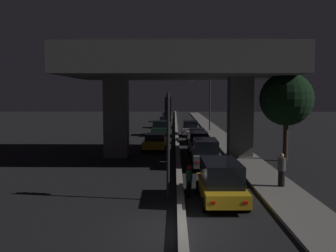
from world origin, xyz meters
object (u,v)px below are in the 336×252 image
(car_taxi_yellow_lead, at_px, (221,180))
(car_grey_second, at_px, (205,153))
(car_white_fourth, at_px, (196,136))
(car_grey_third_oncoming, at_px, (166,122))
(traffic_light_left_of_median, at_px, (168,127))
(car_dark_green_second_oncoming, at_px, (160,128))
(car_taxi_yellow_lead_oncoming, at_px, (155,142))
(car_silver_fifth, at_px, (190,128))
(street_lamp, at_px, (206,99))
(car_grey_third, at_px, (199,142))
(car_taxi_yellow_fourth_oncoming, at_px, (167,117))
(pedestrian_on_sidewalk, at_px, (282,170))
(motorcycle_black_filtering_near, at_px, (189,182))

(car_taxi_yellow_lead, distance_m, car_grey_second, 8.41)
(car_white_fourth, bearing_deg, car_grey_third_oncoming, 9.04)
(car_taxi_yellow_lead, bearing_deg, traffic_light_left_of_median, 83.36)
(car_white_fourth, xyz_separation_m, car_dark_green_second_oncoming, (-3.95, 7.51, 0.15))
(car_taxi_yellow_lead_oncoming, bearing_deg, car_dark_green_second_oncoming, -178.12)
(car_silver_fifth, relative_size, car_taxi_yellow_lead_oncoming, 0.94)
(street_lamp, xyz_separation_m, car_white_fourth, (-2.06, -13.38, -3.52))
(traffic_light_left_of_median, height_order, car_taxi_yellow_lead_oncoming, traffic_light_left_of_median)
(traffic_light_left_of_median, bearing_deg, street_lamp, 82.55)
(car_grey_third, xyz_separation_m, car_silver_fifth, (-0.17, 13.00, 0.09))
(street_lamp, relative_size, car_taxi_yellow_fourth_oncoming, 1.58)
(car_grey_third_oncoming, distance_m, pedestrian_on_sidewalk, 38.04)
(car_grey_second, bearing_deg, car_grey_third, 0.79)
(pedestrian_on_sidewalk, bearing_deg, car_taxi_yellow_lead_oncoming, 116.89)
(car_dark_green_second_oncoming, bearing_deg, car_taxi_yellow_fourth_oncoming, 178.51)
(car_grey_third, xyz_separation_m, car_white_fourth, (0.16, 6.36, -0.12))
(traffic_light_left_of_median, relative_size, car_dark_green_second_oncoming, 1.22)
(car_taxi_yellow_fourth_oncoming, bearing_deg, street_lamp, 17.81)
(traffic_light_left_of_median, distance_m, street_lamp, 35.13)
(traffic_light_left_of_median, height_order, car_white_fourth, traffic_light_left_of_median)
(car_white_fourth, relative_size, pedestrian_on_sidewalk, 2.64)
(car_white_fourth, bearing_deg, car_taxi_yellow_lead, 177.87)
(motorcycle_black_filtering_near, xyz_separation_m, pedestrian_on_sidewalk, (4.77, 1.07, 0.38))
(street_lamp, height_order, car_dark_green_second_oncoming, street_lamp)
(traffic_light_left_of_median, bearing_deg, car_taxi_yellow_lead_oncoming, 94.88)
(car_taxi_yellow_lead, distance_m, car_grey_third, 15.31)
(traffic_light_left_of_median, height_order, car_grey_third, traffic_light_left_of_median)
(street_lamp, distance_m, car_silver_fifth, 7.88)
(car_silver_fifth, distance_m, car_grey_third_oncoming, 12.00)
(car_dark_green_second_oncoming, bearing_deg, car_silver_fifth, 76.04)
(car_taxi_yellow_lead_oncoming, relative_size, car_dark_green_second_oncoming, 1.05)
(motorcycle_black_filtering_near, bearing_deg, car_taxi_yellow_fourth_oncoming, 6.64)
(car_grey_second, height_order, car_grey_third_oncoming, car_grey_second)
(car_taxi_yellow_lead_oncoming, height_order, car_grey_third_oncoming, car_grey_third_oncoming)
(car_grey_third, bearing_deg, motorcycle_black_filtering_near, 176.23)
(car_taxi_yellow_lead, bearing_deg, car_dark_green_second_oncoming, 6.22)
(car_silver_fifth, bearing_deg, car_grey_third, -176.86)
(car_silver_fifth, relative_size, motorcycle_black_filtering_near, 2.17)
(car_grey_third_oncoming, relative_size, pedestrian_on_sidewalk, 2.43)
(car_grey_third, distance_m, car_grey_third_oncoming, 24.80)
(car_taxi_yellow_lead, relative_size, car_white_fourth, 1.06)
(car_taxi_yellow_lead_oncoming, bearing_deg, car_taxi_yellow_fourth_oncoming, -178.92)
(car_taxi_yellow_lead_oncoming, bearing_deg, pedestrian_on_sidewalk, 28.52)
(motorcycle_black_filtering_near, bearing_deg, car_grey_second, -6.46)
(car_dark_green_second_oncoming, bearing_deg, car_taxi_yellow_lead_oncoming, -0.28)
(car_grey_third, bearing_deg, car_white_fourth, 0.18)
(car_taxi_yellow_lead, distance_m, car_taxi_yellow_fourth_oncoming, 53.24)
(motorcycle_black_filtering_near, bearing_deg, car_dark_green_second_oncoming, 9.43)
(street_lamp, relative_size, car_grey_third_oncoming, 1.70)
(traffic_light_left_of_median, bearing_deg, motorcycle_black_filtering_near, 49.18)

